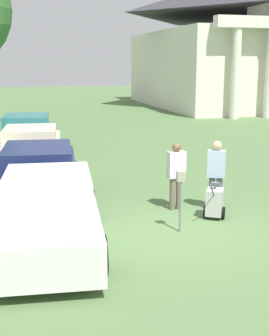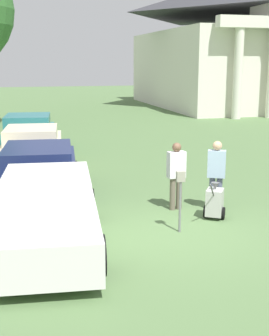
# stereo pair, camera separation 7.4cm
# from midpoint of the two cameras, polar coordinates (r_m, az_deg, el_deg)

# --- Properties ---
(ground_plane) EXTENTS (120.00, 120.00, 0.00)m
(ground_plane) POSITION_cam_midpoint_polar(r_m,az_deg,el_deg) (10.00, 5.45, -7.72)
(ground_plane) COLOR #517042
(parked_car_white) EXTENTS (2.31, 4.85, 1.48)m
(parked_car_white) POSITION_cam_midpoint_polar(r_m,az_deg,el_deg) (9.13, -10.64, -5.37)
(parked_car_white) COLOR silver
(parked_car_white) RESTS_ON ground_plane
(parked_car_navy) EXTENTS (2.39, 5.31, 1.48)m
(parked_car_navy) POSITION_cam_midpoint_polar(r_m,az_deg,el_deg) (11.94, -11.77, -1.00)
(parked_car_navy) COLOR #19234C
(parked_car_navy) RESTS_ON ground_plane
(parked_car_cream) EXTENTS (2.36, 5.01, 1.46)m
(parked_car_cream) POSITION_cam_midpoint_polar(r_m,az_deg,el_deg) (15.50, -12.60, 2.08)
(parked_car_cream) COLOR beige
(parked_car_cream) RESTS_ON ground_plane
(parked_car_teal) EXTENTS (2.36, 4.82, 1.54)m
(parked_car_teal) POSITION_cam_midpoint_polar(r_m,az_deg,el_deg) (18.45, -13.04, 3.80)
(parked_car_teal) COLOR #23666B
(parked_car_teal) RESTS_ON ground_plane
(parking_meter) EXTENTS (0.18, 0.09, 1.31)m
(parking_meter) POSITION_cam_midpoint_polar(r_m,az_deg,el_deg) (9.71, 5.43, -2.65)
(parking_meter) COLOR slate
(parking_meter) RESTS_ON ground_plane
(person_worker) EXTENTS (0.44, 0.25, 1.64)m
(person_worker) POSITION_cam_midpoint_polar(r_m,az_deg,el_deg) (11.20, 4.91, -0.49)
(person_worker) COLOR #665B4C
(person_worker) RESTS_ON ground_plane
(person_supervisor) EXTENTS (0.47, 0.39, 1.69)m
(person_supervisor) POSITION_cam_midpoint_polar(r_m,az_deg,el_deg) (11.26, 9.74, -0.39)
(person_supervisor) COLOR #515670
(person_supervisor) RESTS_ON ground_plane
(equipment_cart) EXTENTS (0.70, 0.94, 1.00)m
(equipment_cart) POSITION_cam_midpoint_polar(r_m,az_deg,el_deg) (10.81, 9.55, -4.10)
(equipment_cart) COLOR #B2B2AD
(equipment_cart) RESTS_ON ground_plane
(church) EXTENTS (11.97, 17.00, 21.06)m
(church) POSITION_cam_midpoint_polar(r_m,az_deg,el_deg) (38.80, 11.50, 14.99)
(church) COLOR silver
(church) RESTS_ON ground_plane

